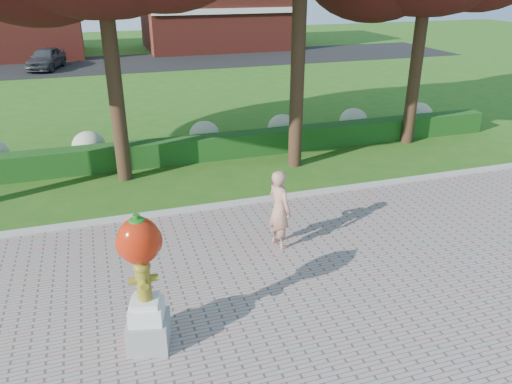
% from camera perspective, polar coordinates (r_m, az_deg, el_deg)
% --- Properties ---
extents(ground, '(100.00, 100.00, 0.00)m').
position_cam_1_polar(ground, '(11.09, -1.81, -8.49)').
color(ground, '#235916').
rests_on(ground, ground).
extents(curb, '(40.00, 0.18, 0.15)m').
position_cam_1_polar(curb, '(13.61, -5.35, -1.75)').
color(curb, '#ADADA5').
rests_on(curb, ground).
extents(lawn_hedge, '(24.00, 0.70, 0.80)m').
position_cam_1_polar(lawn_hedge, '(17.14, -8.42, 4.76)').
color(lawn_hedge, '#134012').
rests_on(lawn_hedge, ground).
extents(hydrangea_row, '(20.10, 1.10, 0.99)m').
position_cam_1_polar(hydrangea_row, '(18.12, -7.22, 6.38)').
color(hydrangea_row, '#9DA67F').
rests_on(hydrangea_row, ground).
extents(street, '(50.00, 8.00, 0.02)m').
position_cam_1_polar(street, '(37.57, -14.24, 14.08)').
color(street, black).
rests_on(street, ground).
extents(building_right, '(12.00, 8.00, 6.40)m').
position_cam_1_polar(building_right, '(44.38, -4.41, 20.26)').
color(building_right, maroon).
rests_on(building_right, ground).
extents(hydrant_sculpture, '(0.82, 0.82, 2.50)m').
position_cam_1_polar(hydrant_sculpture, '(8.40, -12.76, -9.76)').
color(hydrant_sculpture, gray).
rests_on(hydrant_sculpture, walkway).
extents(woman, '(0.64, 0.79, 1.88)m').
position_cam_1_polar(woman, '(11.38, 2.69, -1.96)').
color(woman, tan).
rests_on(woman, walkway).
extents(parked_car, '(2.70, 4.41, 1.40)m').
position_cam_1_polar(parked_car, '(36.77, -22.89, 13.91)').
color(parked_car, '#3A3C41').
rests_on(parked_car, street).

